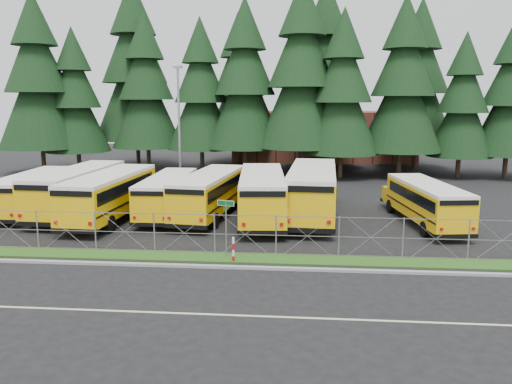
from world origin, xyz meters
TOP-DOWN VIEW (x-y plane):
  - ground at (0.00, 0.00)m, footprint 120.00×120.00m
  - curb at (0.00, -3.10)m, footprint 50.00×0.25m
  - grass_verge at (0.00, -1.70)m, footprint 50.00×1.40m
  - road_lane_line at (0.00, -8.00)m, footprint 50.00×0.12m
  - chainlink_fence at (0.00, -1.00)m, footprint 44.00×0.10m
  - brick_building at (6.00, 40.00)m, footprint 22.00×10.00m
  - bus_0 at (-14.47, 7.03)m, footprint 2.75×10.11m
  - bus_1 at (-11.30, 7.01)m, footprint 3.21×11.60m
  - bus_2 at (-8.59, 5.68)m, footprint 3.23×11.37m
  - bus_3 at (-5.36, 7.02)m, footprint 2.48×9.97m
  - bus_4 at (-2.56, 6.96)m, footprint 3.84×11.05m
  - bus_5 at (0.77, 6.23)m, footprint 3.64×11.69m
  - bus_6 at (3.94, 7.16)m, footprint 3.65×12.52m
  - bus_east at (10.62, 5.94)m, footprint 3.63×10.03m
  - street_sign at (-0.33, -1.67)m, footprint 0.82×0.54m
  - striped_bollard at (0.08, -2.22)m, footprint 0.11×0.11m
  - light_standard at (-6.88, 16.63)m, footprint 0.70×0.35m
  - conifer_0 at (-23.04, 24.51)m, footprint 8.16×8.16m
  - conifer_1 at (-19.85, 25.79)m, footprint 6.65×6.65m
  - conifer_2 at (-13.21, 28.46)m, footprint 7.47×7.47m
  - conifer_3 at (-7.21, 27.82)m, footprint 7.15×7.15m
  - conifer_4 at (-2.48, 26.80)m, footprint 7.93×7.93m
  - conifer_5 at (3.19, 25.55)m, footprint 8.63×8.63m
  - conifer_6 at (7.06, 24.22)m, footprint 7.20×7.20m
  - conifer_7 at (12.81, 25.30)m, footprint 7.79×7.79m
  - conifer_8 at (18.54, 25.58)m, footprint 6.24×6.24m
  - conifer_9 at (22.92, 25.49)m, footprint 6.89×6.89m
  - conifer_10 at (-15.28, 31.22)m, footprint 9.28×9.28m
  - conifer_11 at (-4.15, 34.99)m, footprint 7.87×7.87m
  - conifer_12 at (5.70, 30.66)m, footprint 8.97×8.97m
  - conifer_13 at (15.68, 31.55)m, footprint 8.15×8.15m

SIDE VIEW (x-z plane):
  - ground at x=0.00m, z-range 0.00..0.00m
  - road_lane_line at x=0.00m, z-range 0.00..0.01m
  - grass_verge at x=0.00m, z-range 0.00..0.06m
  - curb at x=0.00m, z-range 0.00..0.12m
  - striped_bollard at x=0.08m, z-range 0.00..1.20m
  - chainlink_fence at x=0.00m, z-range 0.00..2.00m
  - bus_east at x=10.62m, z-range 0.00..2.57m
  - bus_3 at x=-5.36m, z-range 0.00..2.61m
  - bus_0 at x=-14.47m, z-range 0.00..2.63m
  - bus_4 at x=-2.56m, z-range 0.00..2.84m
  - bus_2 at x=-8.59m, z-range 0.00..2.95m
  - bus_1 at x=-11.30m, z-range 0.00..3.01m
  - bus_5 at x=0.77m, z-range 0.00..3.02m
  - bus_6 at x=3.94m, z-range 0.00..3.24m
  - street_sign at x=-0.33m, z-range 0.63..3.44m
  - brick_building at x=6.00m, z-range 0.00..6.00m
  - light_standard at x=-6.88m, z-range 0.43..10.57m
  - conifer_8 at x=18.54m, z-range 0.00..13.79m
  - conifer_1 at x=-19.85m, z-range 0.00..14.71m
  - conifer_9 at x=22.92m, z-range 0.00..15.23m
  - conifer_3 at x=-7.21m, z-range 0.00..15.82m
  - conifer_6 at x=7.06m, z-range 0.00..15.92m
  - conifer_2 at x=-13.21m, z-range 0.00..16.52m
  - conifer_7 at x=12.81m, z-range 0.00..17.23m
  - conifer_11 at x=-4.15m, z-range 0.00..17.41m
  - conifer_4 at x=-2.48m, z-range 0.00..17.53m
  - conifer_13 at x=15.68m, z-range 0.00..18.01m
  - conifer_0 at x=-23.04m, z-range 0.00..18.05m
  - conifer_5 at x=3.19m, z-range 0.00..19.09m
  - conifer_12 at x=5.70m, z-range 0.00..19.83m
  - conifer_10 at x=-15.28m, z-range 0.00..20.53m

